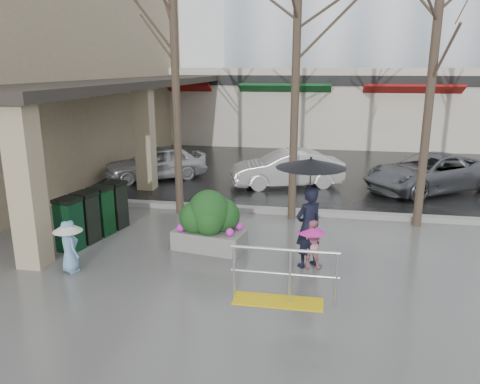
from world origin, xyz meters
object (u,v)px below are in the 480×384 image
(child_pink, at_px, (311,240))
(car_b, at_px, (287,169))
(handrail, at_px, (282,283))
(child_blue, at_px, (69,242))
(tree_mideast, at_px, (436,32))
(news_boxes, at_px, (94,214))
(car_c, at_px, (429,173))
(car_a, at_px, (156,162))
(planter, at_px, (210,221))
(woman, at_px, (310,199))
(tree_west, at_px, (174,26))
(tree_midwest, at_px, (297,18))

(child_pink, distance_m, car_b, 6.84)
(handrail, distance_m, child_blue, 4.40)
(tree_mideast, bearing_deg, news_boxes, -163.47)
(child_pink, xyz_separation_m, car_c, (3.70, 6.96, 0.04))
(child_pink, bearing_deg, car_a, -47.87)
(handrail, bearing_deg, car_a, 122.29)
(car_c, bearing_deg, car_a, -123.14)
(child_blue, bearing_deg, news_boxes, -37.71)
(tree_mideast, height_order, planter, tree_mideast)
(planter, bearing_deg, tree_mideast, 27.06)
(car_a, xyz_separation_m, car_c, (9.61, -0.03, 0.00))
(tree_mideast, xyz_separation_m, child_pink, (-2.69, -3.16, -4.26))
(news_boxes, xyz_separation_m, car_b, (4.19, 5.96, 0.02))
(child_pink, height_order, car_c, car_c)
(child_blue, xyz_separation_m, car_c, (8.51, 8.06, -0.01))
(woman, bearing_deg, car_c, -158.13)
(tree_west, bearing_deg, woman, -39.90)
(tree_mideast, bearing_deg, car_c, 75.18)
(tree_mideast, distance_m, car_c, 5.78)
(tree_west, height_order, planter, tree_west)
(tree_west, xyz_separation_m, car_b, (2.76, 3.61, -4.45))
(tree_midwest, bearing_deg, child_pink, -79.05)
(tree_midwest, xyz_separation_m, woman, (0.55, -3.13, -3.77))
(handrail, xyz_separation_m, child_blue, (-4.36, 0.55, 0.27))
(child_pink, distance_m, car_c, 7.89)
(child_blue, distance_m, news_boxes, 1.95)
(tree_west, relative_size, news_boxes, 3.03)
(child_blue, distance_m, car_c, 11.72)
(handrail, bearing_deg, tree_midwest, 91.91)
(handrail, xyz_separation_m, car_a, (-5.46, 8.64, 0.25))
(news_boxes, height_order, car_b, car_b)
(woman, relative_size, child_pink, 2.25)
(woman, height_order, planter, woman)
(car_b, height_order, car_c, same)
(child_blue, bearing_deg, tree_midwest, -94.96)
(tree_mideast, bearing_deg, planter, -152.94)
(car_a, height_order, car_c, same)
(child_pink, xyz_separation_m, child_blue, (-4.81, -1.10, 0.05))
(car_a, xyz_separation_m, car_b, (4.86, -0.24, 0.00))
(news_boxes, distance_m, car_c, 10.85)
(child_blue, xyz_separation_m, car_b, (3.76, 7.86, -0.01))
(tree_west, relative_size, car_c, 1.50)
(tree_west, relative_size, tree_mideast, 1.05)
(handrail, bearing_deg, child_pink, 74.70)
(handrail, relative_size, child_pink, 1.83)
(tree_west, height_order, tree_midwest, tree_midwest)
(woman, xyz_separation_m, child_blue, (-4.75, -1.12, -0.82))
(car_a, height_order, car_b, same)
(tree_west, distance_m, car_c, 9.52)
(handrail, height_order, tree_west, tree_west)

